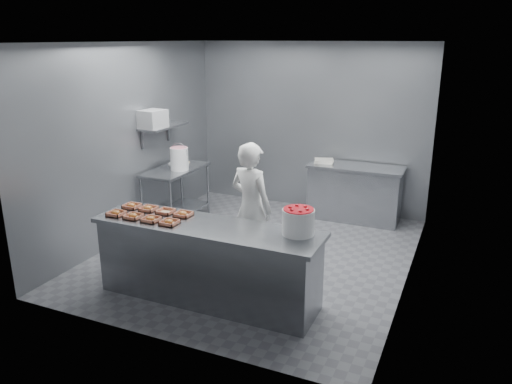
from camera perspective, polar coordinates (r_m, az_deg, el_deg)
floor at (r=6.93m, az=0.04°, el=-7.06°), size 4.50×4.50×0.00m
ceiling at (r=6.32m, az=0.05°, el=16.77°), size 4.50×4.50×0.00m
wall_back at (r=8.55m, az=6.19°, el=7.37°), size 4.00×0.04×2.80m
wall_left at (r=7.50m, az=-14.16°, el=5.55°), size 0.04×4.50×2.80m
wall_right at (r=5.99m, az=17.86°, el=2.35°), size 0.04×4.50×2.80m
service_counter at (r=5.65m, az=-5.55°, el=-7.99°), size 2.60×0.70×0.90m
prep_table at (r=7.96m, az=-9.12°, el=0.54°), size 0.60×1.20×0.90m
back_counter at (r=8.21m, az=11.20°, el=-0.08°), size 1.50×0.60×0.90m
wall_shelf at (r=7.84m, az=-10.51°, el=7.40°), size 0.35×0.90×0.03m
tray_0 at (r=5.95m, az=-15.69°, el=-2.34°), size 0.19×0.18×0.06m
tray_1 at (r=5.81m, az=-13.85°, el=-2.68°), size 0.19×0.18×0.06m
tray_2 at (r=5.67m, az=-11.92°, el=-3.04°), size 0.19×0.18×0.06m
tray_3 at (r=5.54m, az=-9.89°, el=-3.41°), size 0.19×0.18×0.06m
tray_4 at (r=6.16m, az=-14.02°, el=-1.54°), size 0.19×0.18×0.06m
tray_5 at (r=6.02m, az=-12.20°, el=-1.84°), size 0.19×0.18×0.06m
tray_6 at (r=5.89m, az=-10.28°, el=-2.20°), size 0.19×0.18×0.04m
tray_7 at (r=5.77m, az=-8.32°, el=-2.50°), size 0.19×0.18×0.06m
worker at (r=6.21m, az=-0.56°, el=-1.79°), size 0.69×0.54×1.66m
strawberry_tub at (r=5.16m, az=4.85°, el=-3.28°), size 0.34×0.34×0.28m
glaze_bucket at (r=7.75m, az=-8.76°, el=3.85°), size 0.29×0.27×0.42m
bucket_lid at (r=8.10m, az=-8.82°, el=3.18°), size 0.40×0.40×0.03m
rag at (r=8.23m, az=-8.15°, el=3.42°), size 0.15×0.14×0.02m
appliance at (r=7.60m, az=-11.71°, el=8.16°), size 0.36×0.40×0.27m
paper_stack at (r=8.21m, az=7.78°, el=3.55°), size 0.34×0.27×0.06m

